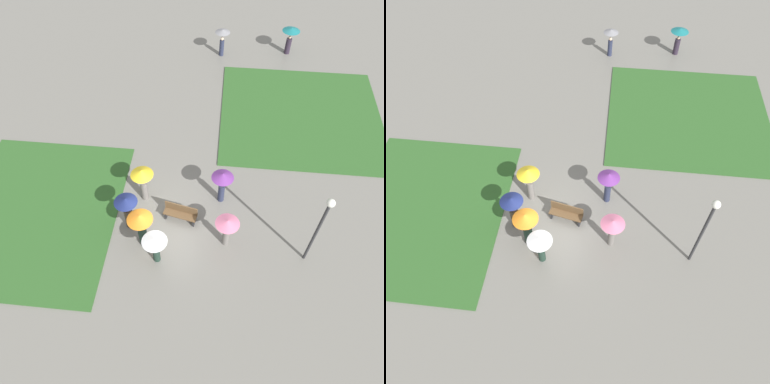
# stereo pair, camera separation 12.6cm
# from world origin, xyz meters

# --- Properties ---
(ground_plane) EXTENTS (90.00, 90.00, 0.00)m
(ground_plane) POSITION_xyz_m (0.00, 0.00, 0.00)
(ground_plane) COLOR slate
(lawn_patch_near) EXTENTS (7.31, 8.81, 0.06)m
(lawn_patch_near) POSITION_xyz_m (-6.02, 0.11, 0.03)
(lawn_patch_near) COLOR #2D5B26
(lawn_patch_near) RESTS_ON ground_plane
(lawn_patch_far) EXTENTS (9.11, 8.61, 0.06)m
(lawn_patch_far) POSITION_xyz_m (6.65, 8.13, 0.03)
(lawn_patch_far) COLOR #2D5B26
(lawn_patch_far) RESTS_ON ground_plane
(park_bench) EXTENTS (1.58, 0.73, 0.90)m
(park_bench) POSITION_xyz_m (0.61, 0.40, 0.46)
(park_bench) COLOR brown
(park_bench) RESTS_ON ground_plane
(lamp_post) EXTENTS (0.32, 0.32, 4.14)m
(lamp_post) POSITION_xyz_m (6.08, -1.07, 2.68)
(lamp_post) COLOR #2D2D30
(lamp_post) RESTS_ON ground_plane
(crowd_person_purple) EXTENTS (1.01, 1.01, 1.90)m
(crowd_person_purple) POSITION_xyz_m (2.37, 1.68, 1.43)
(crowd_person_purple) COLOR #282D47
(crowd_person_purple) RESTS_ON ground_plane
(crowd_person_yellow) EXTENTS (1.03, 1.03, 1.98)m
(crowd_person_yellow) POSITION_xyz_m (-1.22, 1.44, 1.47)
(crowd_person_yellow) COLOR slate
(crowd_person_yellow) RESTS_ON ground_plane
(crowd_person_navy) EXTENTS (1.01, 1.01, 1.95)m
(crowd_person_navy) POSITION_xyz_m (-1.62, -0.14, 1.28)
(crowd_person_navy) COLOR #47382D
(crowd_person_navy) RESTS_ON ground_plane
(crowd_person_pink) EXTENTS (1.02, 1.02, 1.74)m
(crowd_person_pink) POSITION_xyz_m (2.69, -0.66, 1.31)
(crowd_person_pink) COLOR slate
(crowd_person_pink) RESTS_ON ground_plane
(crowd_person_orange) EXTENTS (1.09, 1.09, 1.92)m
(crowd_person_orange) POSITION_xyz_m (-0.89, -0.88, 1.38)
(crowd_person_orange) COLOR #1E3328
(crowd_person_orange) RESTS_ON ground_plane
(crowd_person_white) EXTENTS (1.04, 1.04, 1.71)m
(crowd_person_white) POSITION_xyz_m (-0.15, -1.76, 1.28)
(crowd_person_white) COLOR #1E3328
(crowd_person_white) RESTS_ON ground_plane
(lone_walker_far_path) EXTENTS (0.97, 0.97, 1.81)m
(lone_walker_far_path) POSITION_xyz_m (1.78, 13.86, 1.30)
(lone_walker_far_path) COLOR #282D47
(lone_walker_far_path) RESTS_ON ground_plane
(lone_walker_mid_plaza) EXTENTS (1.15, 1.15, 1.79)m
(lone_walker_mid_plaza) POSITION_xyz_m (6.20, 14.55, 1.28)
(lone_walker_mid_plaza) COLOR #2D2333
(lone_walker_mid_plaza) RESTS_ON ground_plane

